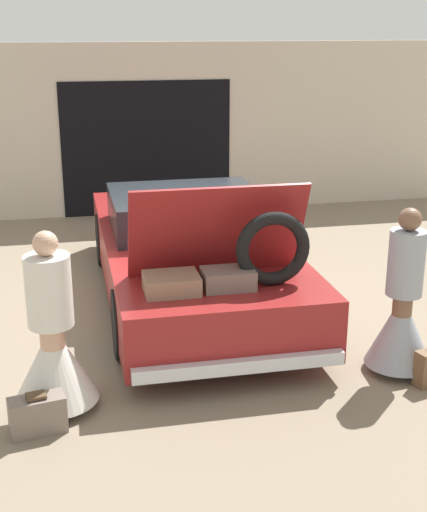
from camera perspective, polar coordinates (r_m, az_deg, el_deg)
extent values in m
plane|color=#7F705B|center=(8.43, -1.82, -3.31)|extent=(40.00, 40.00, 0.00)
cube|color=beige|center=(12.01, -5.42, 10.02)|extent=(12.00, 0.12, 2.80)
cube|color=black|center=(11.99, -5.34, 8.55)|extent=(2.80, 0.02, 2.20)
cube|color=maroon|center=(8.27, -1.85, -0.23)|extent=(1.97, 4.68, 0.60)
cube|color=#1E2328|center=(8.39, -2.23, 3.67)|extent=(1.73, 1.50, 0.42)
cylinder|color=black|center=(9.59, -8.78, 1.32)|extent=(0.18, 0.68, 0.68)
cylinder|color=black|center=(9.85, 1.89, 1.97)|extent=(0.18, 0.68, 0.68)
cylinder|color=black|center=(6.90, -7.27, -5.41)|extent=(0.18, 0.68, 0.68)
cylinder|color=black|center=(7.26, 7.29, -4.21)|extent=(0.18, 0.68, 0.68)
cube|color=silver|center=(6.19, 2.13, -8.80)|extent=(1.87, 0.10, 0.12)
cube|color=maroon|center=(6.66, 0.33, 2.02)|extent=(1.67, 0.40, 0.92)
cube|color=#8C7259|center=(6.40, -3.38, -2.22)|extent=(0.49, 0.39, 0.17)
cube|color=#75665B|center=(6.49, 1.17, -1.83)|extent=(0.47, 0.32, 0.18)
torus|color=black|center=(6.51, 4.78, 0.58)|extent=(0.70, 0.12, 0.70)
cylinder|color=tan|center=(6.11, -12.59, -8.63)|extent=(0.20, 0.20, 0.75)
cone|color=silver|center=(6.10, -12.62, -8.31)|extent=(0.71, 0.71, 0.67)
cylinder|color=silver|center=(5.85, -13.04, -2.74)|extent=(0.37, 0.37, 0.59)
sphere|color=tan|center=(5.72, -13.32, 0.98)|extent=(0.20, 0.20, 0.20)
cylinder|color=brown|center=(6.79, 14.69, -5.97)|extent=(0.18, 0.18, 0.76)
cone|color=#9399A3|center=(6.77, 14.72, -5.68)|extent=(0.62, 0.62, 0.68)
cylinder|color=#9399A3|center=(6.55, 15.16, -0.54)|extent=(0.33, 0.33, 0.60)
sphere|color=brown|center=(6.43, 15.45, 2.85)|extent=(0.20, 0.20, 0.20)
cube|color=#75665B|center=(5.90, -13.89, -12.24)|extent=(0.47, 0.28, 0.30)
cube|color=#4C3823|center=(5.82, -14.02, -10.79)|extent=(0.17, 0.15, 0.02)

